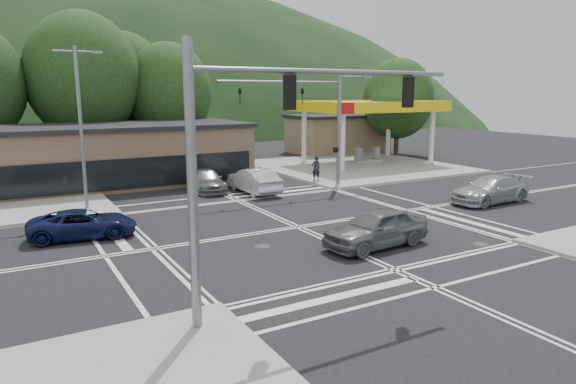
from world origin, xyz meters
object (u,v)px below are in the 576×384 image
car_queue_a (254,180)px  pedestrian (316,168)px  car_northbound (206,180)px  car_silver_east (490,190)px  car_queue_b (240,168)px  car_blue_west (83,224)px  car_grey_center (376,228)px

car_queue_a → pedestrian: 5.62m
car_northbound → pedestrian: pedestrian is taller
car_silver_east → car_queue_a: (-11.04, 9.84, 0.03)m
car_silver_east → car_queue_b: size_ratio=1.22×
car_blue_west → car_queue_b: (13.22, 11.69, 0.10)m
car_queue_a → pedestrian: (5.53, 1.00, 0.26)m
car_blue_west → car_grey_center: 13.29m
car_northbound → car_queue_b: bearing=49.4°
car_silver_east → car_grey_center: bearing=-74.3°
car_queue_a → car_northbound: 3.34m
car_queue_b → pedestrian: pedestrian is taller
car_queue_b → car_northbound: size_ratio=0.91×
car_blue_west → car_queue_b: bearing=-39.4°
car_grey_center → car_northbound: bearing=-178.3°
car_blue_west → car_grey_center: car_grey_center is taller
car_blue_west → car_silver_east: 22.91m
car_queue_b → car_northbound: 5.72m
car_grey_center → car_silver_east: 12.29m
car_silver_east → car_queue_b: bearing=-151.0°
car_silver_east → car_queue_b: car_silver_east is taller
car_blue_west → car_northbound: car_northbound is taller
car_grey_center → car_queue_a: car_grey_center is taller
car_grey_center → car_queue_a: (0.70, 13.46, -0.03)m
car_grey_center → pedestrian: bearing=151.8°
car_queue_a → pedestrian: pedestrian is taller
car_queue_a → car_northbound: bearing=-41.7°
car_queue_b → car_northbound: car_queue_b is taller
car_grey_center → car_northbound: car_grey_center is taller
car_blue_west → pedestrian: 18.29m
car_grey_center → car_queue_a: size_ratio=1.00×
car_grey_center → car_northbound: size_ratio=1.01×
car_grey_center → car_queue_a: bearing=172.1°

